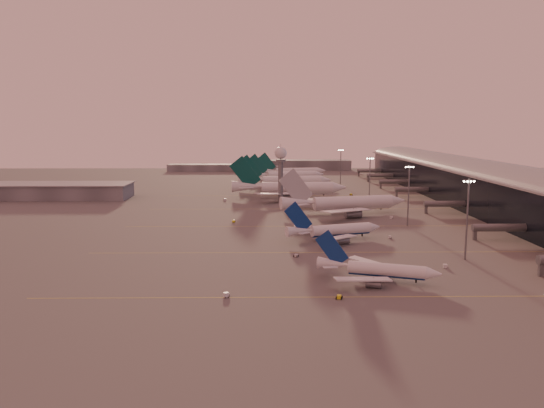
{
  "coord_description": "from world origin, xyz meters",
  "views": [
    {
      "loc": [
        -3.25,
        -157.05,
        40.82
      ],
      "look_at": [
        -0.27,
        64.22,
        7.8
      ],
      "focal_mm": 35.0,
      "sensor_mm": 36.0,
      "label": 1
    }
  ],
  "objects": [
    {
      "name": "widebody_white",
      "position": [
        33.76,
        85.0,
        3.77
      ],
      "size": [
        60.91,
        48.28,
        21.74
      ],
      "color": "silver",
      "rests_on": "ground"
    },
    {
      "name": "gsv_truck_b",
      "position": [
        42.55,
        30.88,
        0.99
      ],
      "size": [
        4.96,
        2.3,
        1.93
      ],
      "color": "silver",
      "rests_on": "ground"
    },
    {
      "name": "gsv_truck_a",
      "position": [
        -12.15,
        -34.73,
        1.24
      ],
      "size": [
        6.39,
        4.39,
        2.43
      ],
      "color": "silver",
      "rests_on": "ground"
    },
    {
      "name": "gsv_truck_d",
      "position": [
        -25.34,
        129.59,
        1.24
      ],
      "size": [
        4.06,
        6.38,
        2.43
      ],
      "color": "silver",
      "rests_on": "ground"
    },
    {
      "name": "mast_b",
      "position": [
        55.0,
        55.0,
        13.74
      ],
      "size": [
        3.6,
        0.56,
        25.0
      ],
      "color": "slate",
      "rests_on": "ground"
    },
    {
      "name": "taxiway_markings",
      "position": [
        30.0,
        56.0,
        0.01
      ],
      "size": [
        180.0,
        185.25,
        0.02
      ],
      "color": "gold",
      "rests_on": "ground"
    },
    {
      "name": "gsv_tug_far",
      "position": [
        25.4,
        101.2,
        0.53
      ],
      "size": [
        4.16,
        3.94,
        1.03
      ],
      "color": "silver",
      "rests_on": "ground"
    },
    {
      "name": "mast_a",
      "position": [
        58.0,
        0.0,
        13.74
      ],
      "size": [
        3.6,
        0.56,
        25.0
      ],
      "color": "slate",
      "rests_on": "ground"
    },
    {
      "name": "mast_c",
      "position": [
        50.0,
        110.0,
        13.74
      ],
      "size": [
        3.6,
        0.56,
        25.0
      ],
      "color": "slate",
      "rests_on": "ground"
    },
    {
      "name": "terminal",
      "position": [
        107.88,
        110.09,
        10.52
      ],
      "size": [
        57.0,
        362.0,
        23.04
      ],
      "color": "black",
      "rests_on": "ground"
    },
    {
      "name": "gsv_tug_hangar",
      "position": [
        47.32,
        150.49,
        0.5
      ],
      "size": [
        3.72,
        2.63,
        0.97
      ],
      "color": "yellow",
      "rests_on": "ground"
    },
    {
      "name": "greentail_b",
      "position": [
        10.07,
        182.57,
        3.94
      ],
      "size": [
        61.46,
        49.48,
        22.32
      ],
      "color": "silver",
      "rests_on": "ground"
    },
    {
      "name": "distant_horizon",
      "position": [
        2.62,
        325.14,
        3.89
      ],
      "size": [
        165.0,
        37.5,
        9.0
      ],
      "color": "#5D5F64",
      "rests_on": "ground"
    },
    {
      "name": "gsv_tug_near",
      "position": [
        14.29,
        -36.56,
        0.47
      ],
      "size": [
        2.88,
        3.68,
        0.92
      ],
      "color": "yellow",
      "rests_on": "ground"
    },
    {
      "name": "gsv_truck_c",
      "position": [
        -16.11,
        63.65,
        1.15
      ],
      "size": [
        5.91,
        3.58,
        2.25
      ],
      "color": "yellow",
      "rests_on": "ground"
    },
    {
      "name": "gsv_catering_a",
      "position": [
        48.93,
        -9.43,
        2.18
      ],
      "size": [
        5.39,
        2.69,
        4.36
      ],
      "color": "silver",
      "rests_on": "ground"
    },
    {
      "name": "mast_d",
      "position": [
        48.0,
        200.0,
        13.74
      ],
      "size": [
        3.6,
        0.56,
        25.0
      ],
      "color": "slate",
      "rests_on": "ground"
    },
    {
      "name": "greentail_d",
      "position": [
        18.57,
        257.4,
        3.54
      ],
      "size": [
        54.48,
        43.56,
        20.03
      ],
      "color": "silver",
      "rests_on": "ground"
    },
    {
      "name": "radar_tower",
      "position": [
        5.0,
        120.0,
        20.95
      ],
      "size": [
        6.4,
        6.4,
        31.1
      ],
      "color": "slate",
      "rests_on": "ground"
    },
    {
      "name": "hangar",
      "position": [
        -120.0,
        140.0,
        4.32
      ],
      "size": [
        82.0,
        27.0,
        8.5
      ],
      "color": "#5D5F64",
      "rests_on": "ground"
    },
    {
      "name": "gsv_catering_b",
      "position": [
        52.59,
        71.65,
        2.25
      ],
      "size": [
        5.98,
        4.32,
        4.49
      ],
      "color": "silver",
      "rests_on": "ground"
    },
    {
      "name": "ground",
      "position": [
        0.0,
        0.0,
        0.0
      ],
      "size": [
        700.0,
        700.0,
        0.0
      ],
      "primitive_type": "plane",
      "color": "#4D4B4B",
      "rests_on": "ground"
    },
    {
      "name": "gsv_tug_mid",
      "position": [
        6.46,
        3.99,
        0.44
      ],
      "size": [
        3.49,
        3.03,
        0.85
      ],
      "color": "silver",
      "rests_on": "ground"
    },
    {
      "name": "narrowbody_near",
      "position": [
        26.43,
        -22.01,
        2.63
      ],
      "size": [
        32.0,
        25.1,
        12.98
      ],
      "color": "silver",
      "rests_on": "ground"
    },
    {
      "name": "greentail_a",
      "position": [
        10.64,
        139.72,
        4.23
      ],
      "size": [
        65.87,
        53.19,
        23.92
      ],
      "color": "silver",
      "rests_on": "ground"
    },
    {
      "name": "greentail_c",
      "position": [
        12.39,
        223.7,
        3.68
      ],
      "size": [
        56.71,
        45.33,
        20.86
      ],
      "color": "silver",
      "rests_on": "ground"
    },
    {
      "name": "narrowbody_mid",
      "position": [
        21.63,
        28.74,
        2.98
      ],
      "size": [
        36.4,
        28.57,
        14.72
      ],
      "color": "silver",
      "rests_on": "ground"
    }
  ]
}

